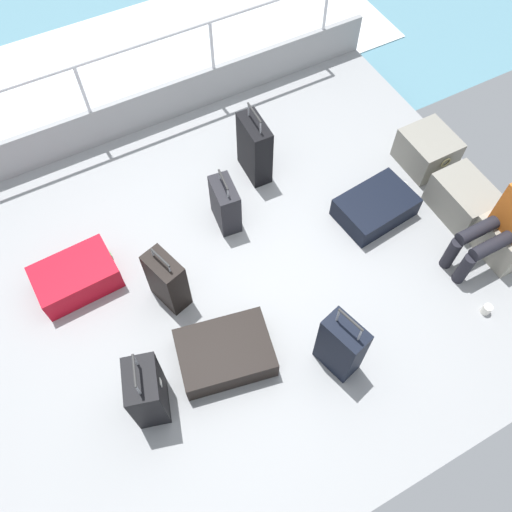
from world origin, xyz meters
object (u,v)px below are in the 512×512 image
Objects in this scene: cargo_crate_0 at (427,150)px; suitcase_1 at (76,277)px; passenger_seated at (506,221)px; cargo_crate_2 at (505,237)px; suitcase_4 at (341,346)px; suitcase_6 at (167,281)px; suitcase_3 at (225,353)px; cargo_crate_1 at (463,199)px; suitcase_7 at (225,204)px; paper_cup at (486,309)px; suitcase_0 at (375,207)px; suitcase_5 at (147,392)px; suitcase_2 at (255,149)px.

suitcase_1 is at bearing -94.82° from cargo_crate_0.
cargo_crate_2 is at bearing 90.00° from passenger_seated.
passenger_seated is 1.81m from suitcase_4.
suitcase_6 is (0.51, 0.68, 0.16)m from suitcase_1.
cargo_crate_0 is 2.95m from suitcase_3.
suitcase_7 is at bearing -115.49° from cargo_crate_1.
suitcase_7 is 6.29× the size of paper_cup.
cargo_crate_0 is 5.46× the size of paper_cup.
cargo_crate_0 is 1.76m from paper_cup.
paper_cup is (1.45, 2.38, -0.25)m from suitcase_6.
suitcase_1 is 1.14× the size of suitcase_7.
cargo_crate_0 is at bearing 178.31° from cargo_crate_2.
cargo_crate_0 is at bearing 108.78° from suitcase_3.
suitcase_1 reaches higher than paper_cup.
suitcase_0 is (-0.88, -0.81, -0.07)m from cargo_crate_2.
passenger_seated is (0.00, -0.18, 0.37)m from cargo_crate_2.
suitcase_6 is (-0.47, -2.87, 0.11)m from cargo_crate_1.
cargo_crate_2 is 3.91m from suitcase_1.
suitcase_1 is at bearing -102.40° from suitcase_0.
suitcase_6 is 1.09× the size of suitcase_7.
suitcase_5 is at bearing -74.88° from suitcase_0.
suitcase_5 reaches higher than suitcase_1.
suitcase_3 is (-0.24, -2.58, -0.44)m from passenger_seated.
cargo_crate_0 is 0.87× the size of suitcase_7.
cargo_crate_0 is 3.63m from suitcase_5.
suitcase_1 is (-0.62, -2.80, 0.02)m from suitcase_0.
suitcase_4 is 1.73m from suitcase_7.
suitcase_5 reaches higher than suitcase_6.
cargo_crate_1 is at bearing 64.51° from suitcase_7.
suitcase_3 is at bearing -26.88° from suitcase_7.
suitcase_7 is (-0.52, 0.81, -0.04)m from suitcase_6.
suitcase_1 is 0.88× the size of suitcase_5.
suitcase_0 is 0.91× the size of suitcase_4.
suitcase_0 is at bearing -169.21° from paper_cup.
paper_cup is at bearing -26.75° from cargo_crate_1.
suitcase_4 is (0.46, 0.80, 0.21)m from suitcase_3.
suitcase_2 reaches higher than suitcase_7.
suitcase_1 is (-1.50, -3.43, -0.43)m from passenger_seated.
suitcase_3 is (0.28, -2.70, -0.07)m from cargo_crate_1.
cargo_crate_2 is at bearing 42.64° from suitcase_0.
suitcase_1 is at bearing -112.49° from cargo_crate_2.
paper_cup is at bearing 10.79° from suitcase_0.
suitcase_7 reaches higher than suitcase_0.
suitcase_6 is at bearing -108.60° from cargo_crate_2.
suitcase_7 reaches higher than cargo_crate_1.
suitcase_0 reaches higher than paper_cup.
paper_cup is (1.97, 1.57, -0.20)m from suitcase_7.
suitcase_7 is (0.42, -0.54, -0.08)m from suitcase_2.
cargo_crate_1 reaches higher than suitcase_0.
suitcase_3 is 0.95m from suitcase_4.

